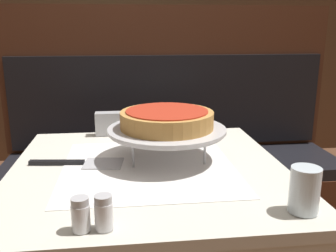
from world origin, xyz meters
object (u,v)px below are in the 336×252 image
(dining_table_rear, at_px, (110,100))
(pizza_pan_stand, at_px, (167,131))
(water_glass_near, at_px, (305,190))
(salt_shaker, at_px, (81,214))
(condiment_caddy, at_px, (112,78))
(dining_table_front, at_px, (149,195))
(napkin_holder, at_px, (108,124))
(deep_dish_pizza, at_px, (167,119))
(booth_bench, at_px, (172,179))
(pepper_shaker, at_px, (104,213))
(pizza_server, at_px, (82,163))

(dining_table_rear, bearing_deg, pizza_pan_stand, -81.95)
(water_glass_near, height_order, salt_shaker, water_glass_near)
(pizza_pan_stand, xyz_separation_m, water_glass_near, (0.27, -0.39, -0.04))
(condiment_caddy, bearing_deg, dining_table_front, -85.21)
(pizza_pan_stand, relative_size, napkin_holder, 3.78)
(salt_shaker, xyz_separation_m, condiment_caddy, (0.01, 2.16, 0.00))
(dining_table_rear, height_order, salt_shaker, salt_shaker)
(dining_table_rear, xyz_separation_m, water_glass_near, (0.50, -2.05, 0.17))
(dining_table_rear, relative_size, water_glass_near, 7.11)
(deep_dish_pizza, bearing_deg, condiment_caddy, 97.04)
(salt_shaker, bearing_deg, dining_table_front, 65.01)
(condiment_caddy, bearing_deg, booth_bench, -71.47)
(deep_dish_pizza, relative_size, salt_shaker, 4.00)
(dining_table_front, bearing_deg, pepper_shaker, -108.39)
(deep_dish_pizza, bearing_deg, pepper_shaker, -113.54)
(dining_table_rear, relative_size, pizza_server, 2.60)
(booth_bench, bearing_deg, salt_shaker, -106.37)
(dining_table_rear, height_order, water_glass_near, water_glass_near)
(condiment_caddy, bearing_deg, deep_dish_pizza, -82.96)
(booth_bench, xyz_separation_m, salt_shaker, (-0.35, -1.18, 0.43))
(water_glass_near, distance_m, condiment_caddy, 2.19)
(dining_table_front, distance_m, pizza_server, 0.23)
(water_glass_near, bearing_deg, deep_dish_pizza, 124.43)
(booth_bench, distance_m, condiment_caddy, 1.13)
(water_glass_near, relative_size, napkin_holder, 1.08)
(dining_table_front, xyz_separation_m, booth_bench, (0.18, 0.82, -0.30))
(booth_bench, distance_m, pizza_server, 0.95)
(dining_table_front, distance_m, pizza_pan_stand, 0.21)
(pepper_shaker, height_order, napkin_holder, napkin_holder)
(pizza_server, bearing_deg, pepper_shaker, -77.62)
(pizza_server, height_order, salt_shaker, salt_shaker)
(booth_bench, xyz_separation_m, pizza_server, (-0.39, -0.77, 0.39))
(pizza_pan_stand, height_order, salt_shaker, pizza_pan_stand)
(dining_table_rear, distance_m, pepper_shaker, 2.08)
(salt_shaker, bearing_deg, condiment_caddy, 89.62)
(pepper_shaker, xyz_separation_m, napkin_holder, (-0.02, 0.73, 0.01))
(pizza_pan_stand, distance_m, water_glass_near, 0.48)
(dining_table_front, bearing_deg, pizza_server, 167.71)
(dining_table_rear, height_order, pizza_server, pizza_server)
(water_glass_near, bearing_deg, dining_table_front, 135.24)
(dining_table_front, relative_size, booth_bench, 0.47)
(booth_bench, height_order, pizza_pan_stand, booth_bench)
(pizza_pan_stand, xyz_separation_m, napkin_holder, (-0.20, 0.31, -0.05))
(pizza_server, relative_size, pepper_shaker, 3.86)
(deep_dish_pizza, height_order, salt_shaker, deep_dish_pizza)
(salt_shaker, bearing_deg, pepper_shaker, 0.00)
(pizza_pan_stand, distance_m, condiment_caddy, 1.76)
(booth_bench, bearing_deg, deep_dish_pizza, -98.68)
(pizza_pan_stand, bearing_deg, salt_shaker, -118.77)
(pepper_shaker, bearing_deg, dining_table_front, 71.61)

